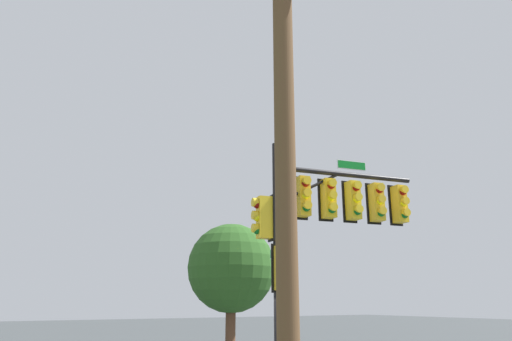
# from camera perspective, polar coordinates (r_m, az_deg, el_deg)

# --- Properties ---
(signal_pole_assembly) EXTENTS (4.93, 1.56, 6.63)m
(signal_pole_assembly) POSITION_cam_1_polar(r_m,az_deg,el_deg) (12.87, 8.40, -5.90)
(signal_pole_assembly) COLOR black
(signal_pole_assembly) RESTS_ON ground_plane
(utility_pole) EXTENTS (1.46, 1.24, 7.08)m
(utility_pole) POSITION_cam_1_polar(r_m,az_deg,el_deg) (5.23, 3.65, -1.51)
(utility_pole) COLOR brown
(utility_pole) RESTS_ON ground_plane
(tree_near) EXTENTS (3.50, 3.50, 5.49)m
(tree_near) POSITION_cam_1_polar(r_m,az_deg,el_deg) (18.99, -3.05, -11.91)
(tree_near) COLOR brown
(tree_near) RESTS_ON ground_plane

